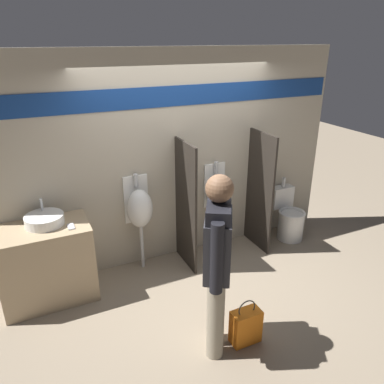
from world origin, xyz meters
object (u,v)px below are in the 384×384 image
at_px(urinal_near_counter, 140,208).
at_px(sink_basin, 44,220).
at_px(cell_phone, 71,227).
at_px(person_in_vest, 218,256).
at_px(urinal_far, 219,194).
at_px(toilet, 289,218).
at_px(shopping_bag, 246,326).

bearing_deg(urinal_near_counter, sink_basin, -174.88).
height_order(cell_phone, person_in_vest, person_in_vest).
height_order(sink_basin, urinal_far, urinal_far).
bearing_deg(urinal_far, sink_basin, -177.45).
distance_m(urinal_near_counter, urinal_far, 1.11).
bearing_deg(person_in_vest, toilet, -23.31).
relative_size(sink_basin, toilet, 0.47).
bearing_deg(toilet, urinal_far, 171.57).
bearing_deg(urinal_far, shopping_bag, -109.79).
distance_m(sink_basin, urinal_far, 2.22).
bearing_deg(person_in_vest, cell_phone, 68.59).
bearing_deg(sink_basin, urinal_far, 2.55).
xyz_separation_m(urinal_near_counter, person_in_vest, (0.20, -1.63, 0.20)).
distance_m(sink_basin, cell_phone, 0.31).
bearing_deg(toilet, cell_phone, -177.87).
bearing_deg(urinal_near_counter, urinal_far, 0.00).
bearing_deg(urinal_far, toilet, -8.43).
xyz_separation_m(cell_phone, shopping_bag, (1.36, -1.41, -0.73)).
height_order(urinal_near_counter, urinal_far, same).
height_order(urinal_near_counter, toilet, urinal_near_counter).
bearing_deg(urinal_far, person_in_vest, -119.29).
xyz_separation_m(sink_basin, urinal_far, (2.21, 0.10, -0.12)).
bearing_deg(cell_phone, urinal_near_counter, 18.13).
height_order(urinal_far, person_in_vest, person_in_vest).
relative_size(toilet, person_in_vest, 0.49).
xyz_separation_m(person_in_vest, shopping_bag, (0.31, -0.05, -0.85)).
bearing_deg(sink_basin, toilet, -1.14).
bearing_deg(cell_phone, toilet, 2.13).
bearing_deg(toilet, urinal_near_counter, 175.76).
relative_size(cell_phone, person_in_vest, 0.08).
bearing_deg(shopping_bag, toilet, 41.52).
xyz_separation_m(urinal_far, person_in_vest, (-0.92, -1.63, 0.20)).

